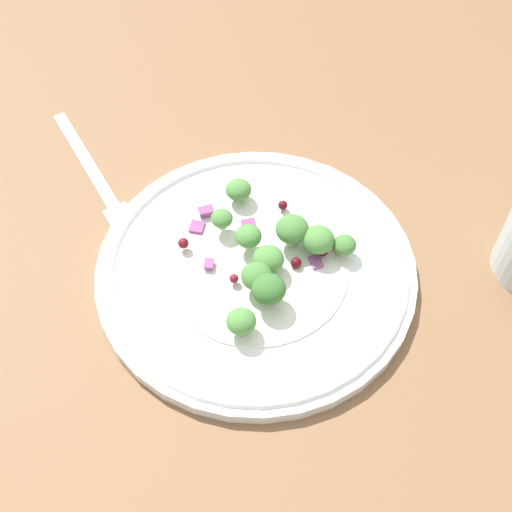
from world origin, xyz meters
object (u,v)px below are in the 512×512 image
at_px(plate, 256,268).
at_px(fork, 96,176).
at_px(broccoli_floret_1, 222,219).
at_px(broccoli_floret_2, 249,236).
at_px(broccoli_floret_0, 318,240).

relative_size(plate, fork, 1.51).
bearing_deg(fork, broccoli_floret_1, -157.39).
xyz_separation_m(plate, broccoli_floret_2, (0.02, -0.01, 0.02)).
bearing_deg(plate, broccoli_floret_1, 2.12).
height_order(plate, broccoli_floret_0, broccoli_floret_0).
xyz_separation_m(plate, broccoli_floret_1, (0.05, 0.00, 0.02)).
relative_size(broccoli_floret_1, broccoli_floret_2, 0.85).
distance_m(plate, broccoli_floret_2, 0.03).
bearing_deg(plate, broccoli_floret_0, -111.43).
relative_size(broccoli_floret_2, fork, 0.13).
bearing_deg(broccoli_floret_2, plate, 163.63).
bearing_deg(broccoli_floret_0, broccoli_floret_2, 50.58).
xyz_separation_m(broccoli_floret_1, fork, (0.14, 0.06, -0.03)).
bearing_deg(broccoli_floret_2, broccoli_floret_0, -129.42).
distance_m(broccoli_floret_0, broccoli_floret_1, 0.09).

